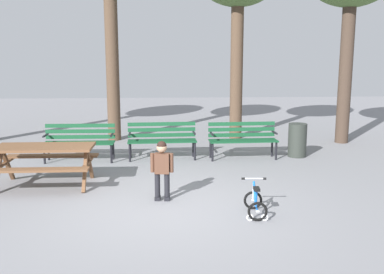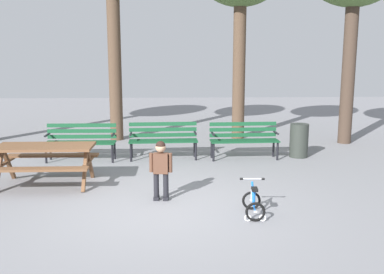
% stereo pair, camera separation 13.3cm
% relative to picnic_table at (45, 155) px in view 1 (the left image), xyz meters
% --- Properties ---
extents(ground, '(36.00, 36.00, 0.00)m').
position_rel_picnic_table_xyz_m(ground, '(2.20, -1.38, -0.59)').
color(ground, gray).
extents(picnic_table, '(1.80, 1.34, 0.79)m').
position_rel_picnic_table_xyz_m(picnic_table, '(0.00, 0.00, 0.00)').
color(picnic_table, brown).
rests_on(picnic_table, ground).
extents(park_bench_far_left, '(1.61, 0.48, 0.85)m').
position_rel_picnic_table_xyz_m(park_bench_far_left, '(0.27, 1.96, -0.08)').
color(park_bench_far_left, '#144728').
rests_on(park_bench_far_left, ground).
extents(park_bench_left, '(1.62, 0.53, 0.85)m').
position_rel_picnic_table_xyz_m(park_bench_left, '(2.17, 2.09, -0.08)').
color(park_bench_left, '#144728').
rests_on(park_bench_left, ground).
extents(park_bench_right, '(1.62, 0.52, 0.85)m').
position_rel_picnic_table_xyz_m(park_bench_right, '(4.07, 2.03, -0.08)').
color(park_bench_right, '#144728').
rests_on(park_bench_right, ground).
extents(child_standing, '(0.39, 0.18, 1.02)m').
position_rel_picnic_table_xyz_m(child_standing, '(2.20, -0.96, 0.01)').
color(child_standing, black).
rests_on(child_standing, ground).
extents(kids_bicycle, '(0.39, 0.58, 0.54)m').
position_rel_picnic_table_xyz_m(kids_bicycle, '(3.64, -1.77, -0.39)').
color(kids_bicycle, black).
rests_on(kids_bicycle, ground).
extents(trash_bin, '(0.44, 0.44, 0.80)m').
position_rel_picnic_table_xyz_m(trash_bin, '(5.41, 2.13, -0.19)').
color(trash_bin, '#2D332D').
rests_on(trash_bin, ground).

